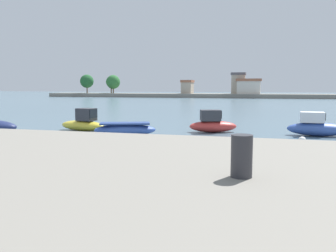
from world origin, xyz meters
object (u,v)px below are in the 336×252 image
Objects in this scene: mooring_bollard at (242,156)px; moored_boat_4 at (317,127)px; moored_boat_3 at (212,124)px; mooring_buoy_0 at (149,146)px; mooring_buoy_1 at (302,140)px; moored_boat_2 at (125,129)px; moored_boat_1 at (83,123)px.

mooring_bollard is 20.74m from moored_boat_4.
mooring_buoy_0 is (-2.17, -7.91, -0.44)m from moored_boat_3.
moored_boat_4 is 12.67× the size of mooring_buoy_0.
mooring_bollard is 1.33× the size of mooring_buoy_1.
moored_boat_2 is 11.02m from mooring_buoy_1.
moored_boat_1 is 15.16m from mooring_buoy_1.
moored_boat_3 is 0.92× the size of moored_boat_4.
moored_boat_3 reaches higher than mooring_buoy_1.
moored_boat_4 is at bearing 80.00° from mooring_bollard.
mooring_buoy_0 is (-9.10, -7.77, -0.44)m from moored_boat_4.
moored_boat_1 is 9.10× the size of mooring_buoy_1.
mooring_buoy_0 is at bearing -153.89° from mooring_buoy_1.
moored_boat_2 is at bearing -164.80° from moored_boat_3.
mooring_buoy_1 is at bearing 2.52° from moored_boat_1.
moored_boat_4 is 9.05× the size of mooring_buoy_1.
moored_boat_3 reaches higher than moored_boat_2.
mooring_buoy_0 is at bearing -74.75° from moored_boat_2.
moored_boat_2 is (3.97, -1.69, -0.15)m from moored_boat_1.
moored_boat_2 is 1.09× the size of moored_boat_4.
moored_boat_3 is 8.31× the size of mooring_buoy_1.
mooring_bollard is 16.73m from mooring_buoy_1.
moored_boat_3 is (9.29, 1.70, 0.03)m from moored_boat_1.
mooring_bollard is 19.26m from moored_boat_2.
mooring_bollard reaches higher than moored_boat_1.
moored_boat_4 is at bearing -4.73° from moored_boat_2.
mooring_buoy_0 is at bearing -137.22° from moored_boat_4.
moored_boat_1 reaches higher than moored_boat_3.
moored_boat_1 is 12.75× the size of mooring_buoy_0.
mooring_buoy_1 is (2.34, 16.43, -2.09)m from mooring_bollard.
mooring_bollard is at bearing -66.34° from mooring_buoy_0.
moored_boat_1 is at bearing 138.92° from mooring_buoy_0.
moored_boat_1 is 1.10× the size of moored_boat_3.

